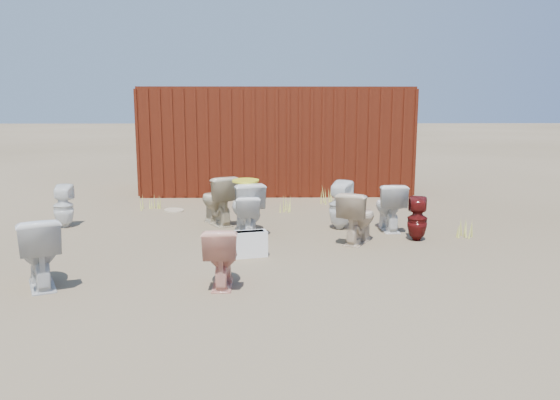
{
  "coord_description": "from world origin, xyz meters",
  "views": [
    {
      "loc": [
        -0.17,
        -7.81,
        2.04
      ],
      "look_at": [
        0.0,
        0.6,
        0.55
      ],
      "focal_mm": 35.0,
      "sensor_mm": 36.0,
      "label": 1
    }
  ],
  "objects_px": {
    "toilet_front_e": "(389,207)",
    "toilet_back_beige_right": "(358,217)",
    "toilet_front_maroon": "(417,219)",
    "loose_tank": "(248,244)",
    "toilet_back_a": "(63,206)",
    "toilet_back_yellowlid": "(246,208)",
    "toilet_front_a": "(39,252)",
    "toilet_front_pink": "(221,256)",
    "toilet_back_e": "(340,205)",
    "toilet_front_c": "(250,216)",
    "shipping_container": "(276,139)",
    "toilet_back_beige_left": "(217,200)"
  },
  "relations": [
    {
      "from": "toilet_front_maroon",
      "to": "loose_tank",
      "type": "relative_size",
      "value": 1.32
    },
    {
      "from": "shipping_container",
      "to": "toilet_front_e",
      "type": "relative_size",
      "value": 7.72
    },
    {
      "from": "toilet_front_a",
      "to": "toilet_back_beige_right",
      "type": "bearing_deg",
      "value": 179.58
    },
    {
      "from": "toilet_front_pink",
      "to": "loose_tank",
      "type": "relative_size",
      "value": 1.38
    },
    {
      "from": "loose_tank",
      "to": "toilet_back_yellowlid",
      "type": "bearing_deg",
      "value": 79.11
    },
    {
      "from": "shipping_container",
      "to": "toilet_front_e",
      "type": "xyz_separation_m",
      "value": [
        1.78,
        -4.33,
        -0.81
      ]
    },
    {
      "from": "toilet_front_maroon",
      "to": "toilet_front_a",
      "type": "bearing_deg",
      "value": 35.74
    },
    {
      "from": "toilet_front_maroon",
      "to": "toilet_back_a",
      "type": "height_order",
      "value": "toilet_back_a"
    },
    {
      "from": "toilet_back_a",
      "to": "toilet_back_e",
      "type": "relative_size",
      "value": 0.9
    },
    {
      "from": "toilet_front_a",
      "to": "toilet_back_a",
      "type": "distance_m",
      "value": 3.13
    },
    {
      "from": "toilet_front_e",
      "to": "toilet_back_e",
      "type": "distance_m",
      "value": 0.79
    },
    {
      "from": "loose_tank",
      "to": "toilet_front_a",
      "type": "bearing_deg",
      "value": -167.59
    },
    {
      "from": "toilet_front_maroon",
      "to": "loose_tank",
      "type": "height_order",
      "value": "toilet_front_maroon"
    },
    {
      "from": "toilet_front_e",
      "to": "toilet_back_e",
      "type": "xyz_separation_m",
      "value": [
        -0.79,
        0.09,
        0.01
      ]
    },
    {
      "from": "toilet_back_a",
      "to": "toilet_back_yellowlid",
      "type": "relative_size",
      "value": 0.85
    },
    {
      "from": "toilet_front_a",
      "to": "toilet_back_beige_right",
      "type": "distance_m",
      "value": 4.33
    },
    {
      "from": "toilet_back_beige_left",
      "to": "toilet_back_yellowlid",
      "type": "bearing_deg",
      "value": 96.48
    },
    {
      "from": "toilet_front_e",
      "to": "toilet_back_beige_left",
      "type": "relative_size",
      "value": 0.92
    },
    {
      "from": "shipping_container",
      "to": "toilet_front_pink",
      "type": "height_order",
      "value": "shipping_container"
    },
    {
      "from": "toilet_front_c",
      "to": "toilet_back_a",
      "type": "relative_size",
      "value": 0.92
    },
    {
      "from": "shipping_container",
      "to": "toilet_back_beige_left",
      "type": "relative_size",
      "value": 7.13
    },
    {
      "from": "shipping_container",
      "to": "loose_tank",
      "type": "height_order",
      "value": "shipping_container"
    },
    {
      "from": "toilet_back_a",
      "to": "loose_tank",
      "type": "height_order",
      "value": "toilet_back_a"
    },
    {
      "from": "toilet_back_e",
      "to": "loose_tank",
      "type": "height_order",
      "value": "toilet_back_e"
    },
    {
      "from": "toilet_front_a",
      "to": "toilet_front_e",
      "type": "distance_m",
      "value": 5.28
    },
    {
      "from": "toilet_front_c",
      "to": "toilet_back_a",
      "type": "bearing_deg",
      "value": -10.86
    },
    {
      "from": "shipping_container",
      "to": "loose_tank",
      "type": "bearing_deg",
      "value": -94.41
    },
    {
      "from": "toilet_front_a",
      "to": "toilet_front_e",
      "type": "relative_size",
      "value": 1.04
    },
    {
      "from": "toilet_front_a",
      "to": "toilet_front_maroon",
      "type": "relative_size",
      "value": 1.22
    },
    {
      "from": "toilet_front_pink",
      "to": "toilet_back_yellowlid",
      "type": "distance_m",
      "value": 2.53
    },
    {
      "from": "toilet_back_a",
      "to": "loose_tank",
      "type": "bearing_deg",
      "value": 143.87
    },
    {
      "from": "toilet_front_e",
      "to": "toilet_back_e",
      "type": "bearing_deg",
      "value": -8.87
    },
    {
      "from": "toilet_front_e",
      "to": "toilet_back_yellowlid",
      "type": "relative_size",
      "value": 0.93
    },
    {
      "from": "toilet_back_beige_right",
      "to": "toilet_front_maroon",
      "type": "bearing_deg",
      "value": -143.53
    },
    {
      "from": "toilet_front_pink",
      "to": "toilet_front_c",
      "type": "relative_size",
      "value": 1.05
    },
    {
      "from": "toilet_front_maroon",
      "to": "toilet_front_e",
      "type": "relative_size",
      "value": 0.85
    },
    {
      "from": "toilet_front_pink",
      "to": "toilet_back_beige_right",
      "type": "xyz_separation_m",
      "value": [
        1.85,
        1.91,
        0.04
      ]
    },
    {
      "from": "toilet_front_maroon",
      "to": "toilet_back_a",
      "type": "distance_m",
      "value": 5.74
    },
    {
      "from": "toilet_back_a",
      "to": "toilet_back_beige_right",
      "type": "distance_m",
      "value": 4.86
    },
    {
      "from": "toilet_front_pink",
      "to": "toilet_back_beige_left",
      "type": "height_order",
      "value": "toilet_back_beige_left"
    },
    {
      "from": "toilet_front_pink",
      "to": "toilet_back_e",
      "type": "xyz_separation_m",
      "value": [
        1.7,
        2.82,
        0.05
      ]
    },
    {
      "from": "toilet_front_a",
      "to": "toilet_front_pink",
      "type": "relative_size",
      "value": 1.16
    },
    {
      "from": "toilet_front_c",
      "to": "loose_tank",
      "type": "relative_size",
      "value": 1.31
    },
    {
      "from": "toilet_front_pink",
      "to": "loose_tank",
      "type": "xyz_separation_m",
      "value": [
        0.26,
        1.18,
        -0.17
      ]
    },
    {
      "from": "toilet_back_a",
      "to": "toilet_back_beige_right",
      "type": "height_order",
      "value": "toilet_back_beige_right"
    },
    {
      "from": "toilet_front_pink",
      "to": "loose_tank",
      "type": "bearing_deg",
      "value": -103.06
    },
    {
      "from": "toilet_front_e",
      "to": "toilet_front_c",
      "type": "bearing_deg",
      "value": 7.82
    },
    {
      "from": "toilet_front_maroon",
      "to": "toilet_back_e",
      "type": "xyz_separation_m",
      "value": [
        -1.06,
        0.79,
        0.07
      ]
    },
    {
      "from": "toilet_front_maroon",
      "to": "toilet_back_beige_right",
      "type": "relative_size",
      "value": 0.85
    },
    {
      "from": "toilet_front_e",
      "to": "toilet_back_beige_right",
      "type": "bearing_deg",
      "value": 49.76
    }
  ]
}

